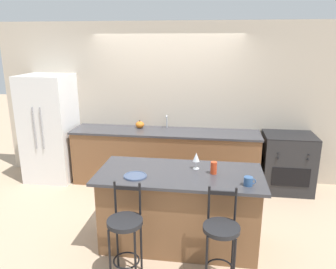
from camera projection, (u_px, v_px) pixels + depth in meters
ground_plane at (162, 191)px, 5.38m from camera, size 18.00×18.00×0.00m
wall_back at (168, 103)px, 5.68m from camera, size 6.00×0.07×2.70m
back_counter at (165, 157)px, 5.61m from camera, size 3.14×0.69×0.93m
sink_faucet at (167, 120)px, 5.64m from camera, size 0.02×0.13×0.22m
kitchen_island at (179, 208)px, 3.90m from camera, size 1.91×0.88×0.92m
refrigerator at (50, 128)px, 5.70m from camera, size 0.81×0.77×1.84m
oven_range at (287, 163)px, 5.33m from camera, size 0.79×0.67×0.95m
bar_stool_near at (125, 231)px, 3.30m from camera, size 0.36×0.36×1.02m
bar_stool_far at (221, 237)px, 3.19m from camera, size 0.36×0.36×1.02m
dinner_plate at (135, 176)px, 3.66m from camera, size 0.26×0.26×0.02m
wine_glass at (196, 157)px, 3.85m from camera, size 0.08×0.08×0.20m
coffee_mug at (248, 181)px, 3.43m from camera, size 0.13×0.09×0.10m
tumbler_cup at (214, 168)px, 3.72m from camera, size 0.07×0.07×0.14m
pumpkin_decoration at (140, 125)px, 5.64m from camera, size 0.15×0.15×0.14m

